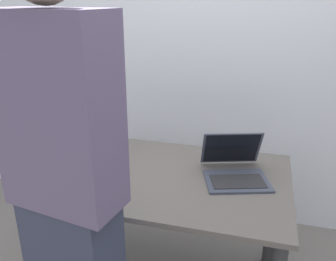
# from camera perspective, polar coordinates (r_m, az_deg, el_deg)

# --- Properties ---
(desk) EXTENTS (1.30, 0.84, 0.75)m
(desk) POSITION_cam_1_polar(r_m,az_deg,el_deg) (1.96, -0.57, -10.49)
(desk) COLOR #56514C
(desk) RESTS_ON ground
(laptop) EXTENTS (0.41, 0.42, 0.22)m
(laptop) POSITION_cam_1_polar(r_m,az_deg,el_deg) (1.89, 10.65, -5.88)
(laptop) COLOR #383D4C
(laptop) RESTS_ON desk
(beer_bottle_green) EXTENTS (0.07, 0.07, 0.33)m
(beer_bottle_green) POSITION_cam_1_polar(r_m,az_deg,el_deg) (2.28, -11.22, 0.83)
(beer_bottle_green) COLOR #1E5123
(beer_bottle_green) RESTS_ON desk
(beer_bottle_dark) EXTENTS (0.07, 0.07, 0.32)m
(beer_bottle_dark) POSITION_cam_1_polar(r_m,az_deg,el_deg) (2.15, -10.23, -0.17)
(beer_bottle_dark) COLOR brown
(beer_bottle_dark) RESTS_ON desk
(beer_bottle_amber) EXTENTS (0.06, 0.06, 0.29)m
(beer_bottle_amber) POSITION_cam_1_polar(r_m,az_deg,el_deg) (2.16, -13.90, -0.70)
(beer_bottle_amber) COLOR #472B14
(beer_bottle_amber) RESTS_ON desk
(person_figure) EXTENTS (0.44, 0.32, 1.85)m
(person_figure) POSITION_cam_1_polar(r_m,az_deg,el_deg) (1.36, -15.78, -9.93)
(person_figure) COLOR #2D3347
(person_figure) RESTS_ON ground
(back_wall) EXTENTS (6.00, 0.10, 2.60)m
(back_wall) POSITION_cam_1_polar(r_m,az_deg,el_deg) (2.59, 5.11, 13.30)
(back_wall) COLOR silver
(back_wall) RESTS_ON ground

